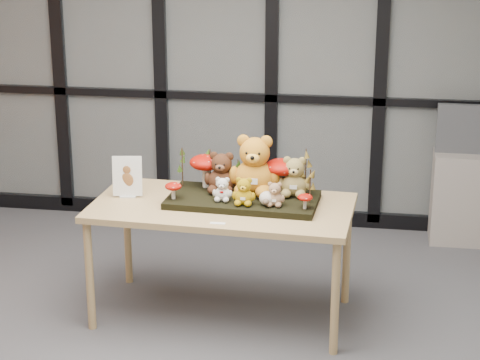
% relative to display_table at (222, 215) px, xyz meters
% --- Properties ---
extents(room_shell, '(5.00, 5.00, 5.00)m').
position_rel_display_table_xyz_m(room_shell, '(-0.36, -0.74, 0.99)').
color(room_shell, beige).
rests_on(room_shell, floor).
extents(glass_partition, '(4.90, 0.06, 2.78)m').
position_rel_display_table_xyz_m(glass_partition, '(-0.36, 1.73, 0.73)').
color(glass_partition, '#2D383F').
rests_on(glass_partition, floor).
extents(display_table, '(1.65, 0.89, 0.75)m').
position_rel_display_table_xyz_m(display_table, '(0.00, 0.00, 0.00)').
color(display_table, tan).
rests_on(display_table, floor).
extents(diorama_tray, '(0.95, 0.51, 0.04)m').
position_rel_display_table_xyz_m(diorama_tray, '(0.12, 0.05, 0.09)').
color(diorama_tray, black).
rests_on(diorama_tray, display_table).
extents(bear_pooh_yellow, '(0.33, 0.31, 0.42)m').
position_rel_display_table_xyz_m(bear_pooh_yellow, '(0.19, 0.13, 0.31)').
color(bear_pooh_yellow, orange).
rests_on(bear_pooh_yellow, diorama_tray).
extents(bear_brown_medium, '(0.23, 0.21, 0.29)m').
position_rel_display_table_xyz_m(bear_brown_medium, '(-0.02, 0.13, 0.25)').
color(bear_brown_medium, '#402112').
rests_on(bear_brown_medium, diorama_tray).
extents(bear_tan_back, '(0.22, 0.20, 0.28)m').
position_rel_display_table_xyz_m(bear_tan_back, '(0.44, 0.14, 0.24)').
color(bear_tan_back, olive).
rests_on(bear_tan_back, diorama_tray).
extents(bear_small_yellow, '(0.15, 0.14, 0.19)m').
position_rel_display_table_xyz_m(bear_small_yellow, '(0.15, -0.08, 0.20)').
color(bear_small_yellow, '#AE860C').
rests_on(bear_small_yellow, diorama_tray).
extents(bear_white_bow, '(0.13, 0.12, 0.16)m').
position_rel_display_table_xyz_m(bear_white_bow, '(0.01, -0.03, 0.19)').
color(bear_white_bow, silver).
rests_on(bear_white_bow, diorama_tray).
extents(bear_beige_small, '(0.13, 0.12, 0.16)m').
position_rel_display_table_xyz_m(bear_beige_small, '(0.34, -0.07, 0.19)').
color(bear_beige_small, '#A07754').
rests_on(bear_beige_small, diorama_tray).
extents(plush_cream_hedgehog, '(0.08, 0.07, 0.09)m').
position_rel_display_table_xyz_m(plush_cream_hedgehog, '(0.29, -0.07, 0.15)').
color(plush_cream_hedgehog, beige).
rests_on(plush_cream_hedgehog, diorama_tray).
extents(mushroom_back_left, '(0.21, 0.21, 0.23)m').
position_rel_display_table_xyz_m(mushroom_back_left, '(-0.14, 0.21, 0.22)').
color(mushroom_back_left, '#990D04').
rests_on(mushroom_back_left, diorama_tray).
extents(mushroom_back_right, '(0.22, 0.22, 0.24)m').
position_rel_display_table_xyz_m(mushroom_back_right, '(0.35, 0.17, 0.23)').
color(mushroom_back_right, '#990D04').
rests_on(mushroom_back_right, diorama_tray).
extents(mushroom_front_left, '(0.10, 0.10, 0.11)m').
position_rel_display_table_xyz_m(mushroom_front_left, '(-0.30, -0.05, 0.16)').
color(mushroom_front_left, '#990D04').
rests_on(mushroom_front_left, diorama_tray).
extents(mushroom_front_right, '(0.09, 0.09, 0.10)m').
position_rel_display_table_xyz_m(mushroom_front_right, '(0.52, -0.10, 0.16)').
color(mushroom_front_right, '#990D04').
rests_on(mushroom_front_right, diorama_tray).
extents(sprig_green_far_left, '(0.05, 0.05, 0.26)m').
position_rel_display_table_xyz_m(sprig_green_far_left, '(-0.29, 0.20, 0.23)').
color(sprig_green_far_left, '#1E3D0D').
rests_on(sprig_green_far_left, diorama_tray).
extents(sprig_green_mid_left, '(0.05, 0.05, 0.24)m').
position_rel_display_table_xyz_m(sprig_green_mid_left, '(-0.12, 0.24, 0.23)').
color(sprig_green_mid_left, '#1E3D0D').
rests_on(sprig_green_mid_left, diorama_tray).
extents(sprig_dry_far_right, '(0.05, 0.05, 0.31)m').
position_rel_display_table_xyz_m(sprig_dry_far_right, '(0.50, 0.13, 0.26)').
color(sprig_dry_far_right, brown).
rests_on(sprig_dry_far_right, diorama_tray).
extents(sprig_dry_mid_right, '(0.05, 0.05, 0.21)m').
position_rel_display_table_xyz_m(sprig_dry_mid_right, '(0.54, 0.01, 0.21)').
color(sprig_dry_mid_right, brown).
rests_on(sprig_dry_mid_right, diorama_tray).
extents(sprig_green_centre, '(0.05, 0.05, 0.18)m').
position_rel_display_table_xyz_m(sprig_green_centre, '(0.06, 0.24, 0.20)').
color(sprig_green_centre, '#1E3D0D').
rests_on(sprig_green_centre, diorama_tray).
extents(sign_holder, '(0.19, 0.08, 0.27)m').
position_rel_display_table_xyz_m(sign_holder, '(-0.62, 0.05, 0.19)').
color(sign_holder, silver).
rests_on(sign_holder, display_table).
extents(label_card, '(0.09, 0.03, 0.00)m').
position_rel_display_table_xyz_m(label_card, '(0.03, -0.32, 0.07)').
color(label_card, white).
rests_on(label_card, display_table).
extents(cabinet, '(0.53, 0.31, 0.71)m').
position_rel_display_table_xyz_m(cabinet, '(1.65, 1.54, -0.33)').
color(cabinet, gray).
rests_on(cabinet, floor).
extents(monitor, '(0.53, 0.06, 0.38)m').
position_rel_display_table_xyz_m(monitor, '(1.65, 1.55, 0.21)').
color(monitor, '#4E5055').
rests_on(monitor, cabinet).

